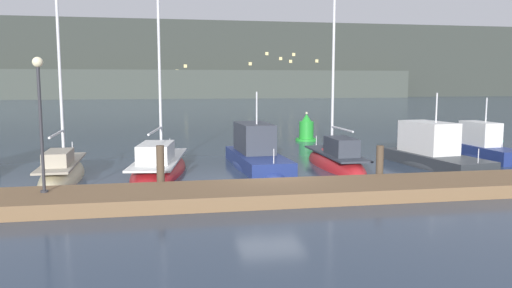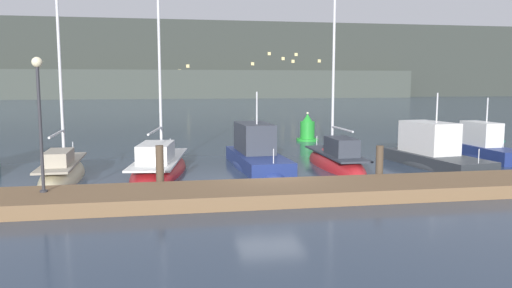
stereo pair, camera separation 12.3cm
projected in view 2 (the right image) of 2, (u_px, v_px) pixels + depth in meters
ground_plane at (270, 185)px, 19.12m from camera, size 400.00×400.00×0.00m
dock at (284, 192)px, 16.78m from camera, size 31.16×2.80×0.45m
mooring_pile_1 at (160, 169)px, 17.59m from camera, size 0.28×0.28×1.69m
mooring_pile_2 at (379, 165)px, 19.05m from camera, size 0.28×0.28×1.50m
sailboat_berth_2 at (63, 176)px, 20.24m from camera, size 1.68×6.35×10.13m
sailboat_berth_3 at (159, 168)px, 21.83m from camera, size 3.18×7.93×11.02m
motorboat_berth_4 at (257, 160)px, 23.16m from camera, size 2.40×6.92×4.08m
sailboat_berth_5 at (336, 164)px, 23.15m from camera, size 1.71×6.55×9.80m
motorboat_berth_6 at (435, 159)px, 23.32m from camera, size 3.08×6.53×4.00m
motorboat_berth_7 at (485, 154)px, 25.39m from camera, size 1.61×5.08×3.78m
channel_buoy at (307, 130)px, 33.48m from camera, size 1.45×1.45×1.94m
dock_lamppost at (39, 103)px, 15.40m from camera, size 0.32×0.32×4.22m
hillside_backdrop at (174, 63)px, 132.62m from camera, size 240.00×23.00×19.72m
rowboat_adrift at (490, 139)px, 34.36m from camera, size 1.60×3.46×0.56m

